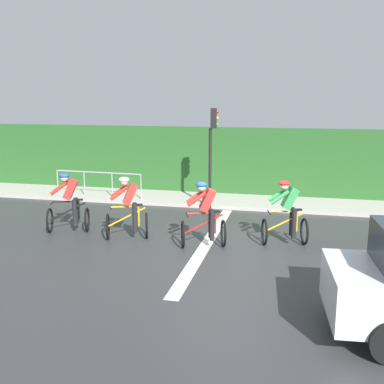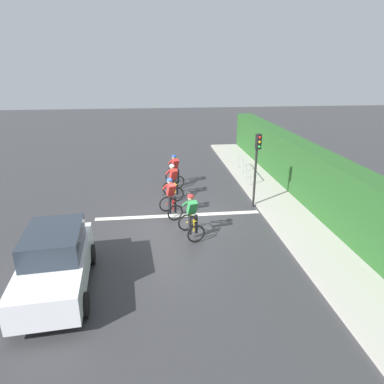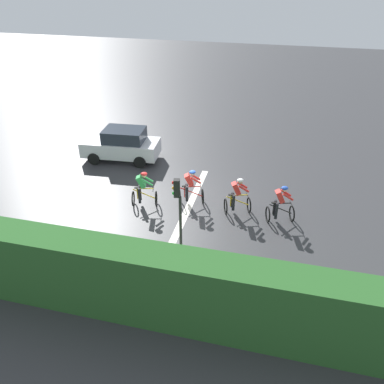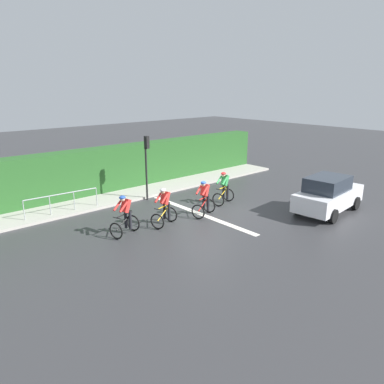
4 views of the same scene
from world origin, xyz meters
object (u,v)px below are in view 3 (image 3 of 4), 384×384
object	(u,v)px
cyclist_second	(237,197)
cyclist_lead	(280,205)
cyclist_fourth	(143,190)
pedestrian_railing_kerbside	(304,275)
traffic_light_near_crossing	(178,208)
car_white	(122,144)
cyclist_mid	(190,188)

from	to	relation	value
cyclist_second	cyclist_lead	bearing A→B (deg)	83.56
cyclist_fourth	pedestrian_railing_kerbside	distance (m)	7.80
cyclist_second	pedestrian_railing_kerbside	size ratio (longest dim) A/B	0.49
traffic_light_near_crossing	cyclist_fourth	bearing A→B (deg)	-141.24
cyclist_fourth	traffic_light_near_crossing	bearing A→B (deg)	38.76
cyclist_second	car_white	distance (m)	7.76
cyclist_lead	car_white	distance (m)	9.47
cyclist_second	cyclist_fourth	size ratio (longest dim) A/B	1.00
cyclist_lead	pedestrian_railing_kerbside	xyz separation A→B (m)	(3.98, 0.95, -0.01)
cyclist_lead	traffic_light_near_crossing	bearing A→B (deg)	-45.43
cyclist_second	traffic_light_near_crossing	size ratio (longest dim) A/B	0.50
cyclist_second	pedestrian_railing_kerbside	xyz separation A→B (m)	(4.18, 2.76, -0.01)
cyclist_mid	cyclist_fourth	distance (m)	2.08
cyclist_lead	cyclist_second	bearing A→B (deg)	-96.44
cyclist_second	cyclist_fourth	distance (m)	4.10
car_white	cyclist_mid	bearing A→B (deg)	53.39
traffic_light_near_crossing	pedestrian_railing_kerbside	distance (m)	4.61
cyclist_lead	cyclist_fourth	size ratio (longest dim) A/B	1.00
cyclist_fourth	cyclist_mid	bearing A→B (deg)	108.18
cyclist_lead	cyclist_second	world-z (taller)	same
car_white	traffic_light_near_crossing	world-z (taller)	traffic_light_near_crossing
cyclist_second	cyclist_mid	xyz separation A→B (m)	(-0.23, -2.10, 0.00)
cyclist_lead	pedestrian_railing_kerbside	bearing A→B (deg)	13.38
cyclist_lead	cyclist_mid	xyz separation A→B (m)	(-0.43, -3.92, 0.00)
cyclist_mid	pedestrian_railing_kerbside	bearing A→B (deg)	47.78
cyclist_mid	cyclist_fourth	world-z (taller)	same
car_white	cyclist_second	bearing A→B (deg)	61.33
cyclist_lead	cyclist_second	size ratio (longest dim) A/B	1.00
car_white	traffic_light_near_crossing	xyz separation A→B (m)	(7.26, 5.23, 1.35)
cyclist_lead	pedestrian_railing_kerbside	size ratio (longest dim) A/B	0.49
car_white	cyclist_fourth	bearing A→B (deg)	33.37
traffic_light_near_crossing	pedestrian_railing_kerbside	xyz separation A→B (m)	(0.64, 4.33, -1.44)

